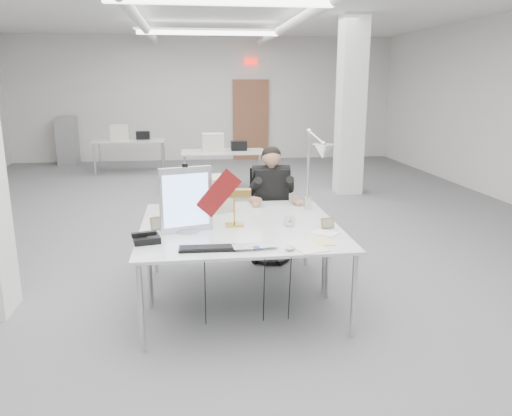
# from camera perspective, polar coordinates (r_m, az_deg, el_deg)

# --- Properties ---
(room_shell) EXTENTS (10.04, 14.04, 3.24)m
(room_shell) POSITION_cam_1_polar(r_m,az_deg,el_deg) (6.62, -3.57, 11.24)
(room_shell) COLOR #5C5C5E
(room_shell) RESTS_ON ground
(desk_main) EXTENTS (1.80, 0.90, 0.02)m
(desk_main) POSITION_cam_1_polar(r_m,az_deg,el_deg) (4.19, -1.31, -3.75)
(desk_main) COLOR silver
(desk_main) RESTS_ON room_shell
(desk_second) EXTENTS (1.80, 0.90, 0.02)m
(desk_second) POSITION_cam_1_polar(r_m,az_deg,el_deg) (5.05, -2.42, -0.63)
(desk_second) COLOR silver
(desk_second) RESTS_ON room_shell
(bg_desk_a) EXTENTS (1.60, 0.80, 0.02)m
(bg_desk_a) POSITION_cam_1_polar(r_m,az_deg,el_deg) (9.57, -3.71, 6.42)
(bg_desk_a) COLOR silver
(bg_desk_a) RESTS_ON room_shell
(bg_desk_b) EXTENTS (1.60, 0.80, 0.02)m
(bg_desk_b) POSITION_cam_1_polar(r_m,az_deg,el_deg) (11.82, -14.26, 7.49)
(bg_desk_b) COLOR silver
(bg_desk_b) RESTS_ON room_shell
(filing_cabinet) EXTENTS (0.45, 0.55, 1.20)m
(filing_cabinet) POSITION_cam_1_polar(r_m,az_deg,el_deg) (13.55, -20.75, 7.21)
(filing_cabinet) COLOR gray
(filing_cabinet) RESTS_ON room_shell
(office_chair) EXTENTS (0.49, 0.49, 0.97)m
(office_chair) POSITION_cam_1_polar(r_m,az_deg,el_deg) (5.79, 1.65, -1.32)
(office_chair) COLOR black
(office_chair) RESTS_ON room_shell
(seated_person) EXTENTS (0.45, 0.56, 0.82)m
(seated_person) POSITION_cam_1_polar(r_m,az_deg,el_deg) (5.64, 1.76, 2.60)
(seated_person) COLOR black
(seated_person) RESTS_ON office_chair
(monitor) EXTENTS (0.46, 0.17, 0.57)m
(monitor) POSITION_cam_1_polar(r_m,az_deg,el_deg) (4.37, -7.99, 0.94)
(monitor) COLOR silver
(monitor) RESTS_ON desk_main
(pennant) EXTENTS (0.40, 0.09, 0.44)m
(pennant) POSITION_cam_1_polar(r_m,az_deg,el_deg) (4.33, -4.29, 1.69)
(pennant) COLOR maroon
(pennant) RESTS_ON monitor
(keyboard) EXTENTS (0.45, 0.16, 0.02)m
(keyboard) POSITION_cam_1_polar(r_m,az_deg,el_deg) (3.95, -5.60, -4.62)
(keyboard) COLOR black
(keyboard) RESTS_ON desk_main
(laptop) EXTENTS (0.37, 0.26, 0.03)m
(laptop) POSITION_cam_1_polar(r_m,az_deg,el_deg) (3.91, 0.04, -4.68)
(laptop) COLOR silver
(laptop) RESTS_ON desk_main
(mouse) EXTENTS (0.09, 0.07, 0.03)m
(mouse) POSITION_cam_1_polar(r_m,az_deg,el_deg) (3.91, 3.94, -4.67)
(mouse) COLOR #A2A1A6
(mouse) RESTS_ON desk_main
(bankers_lamp) EXTENTS (0.34, 0.15, 0.37)m
(bankers_lamp) POSITION_cam_1_polar(r_m,az_deg,el_deg) (4.53, -2.51, 0.25)
(bankers_lamp) COLOR gold
(bankers_lamp) RESTS_ON desk_main
(desk_phone) EXTENTS (0.24, 0.23, 0.05)m
(desk_phone) POSITION_cam_1_polar(r_m,az_deg,el_deg) (4.20, -12.38, -3.49)
(desk_phone) COLOR black
(desk_phone) RESTS_ON desk_main
(picture_frame_left) EXTENTS (0.16, 0.09, 0.12)m
(picture_frame_left) POSITION_cam_1_polar(r_m,az_deg,el_deg) (4.52, -11.05, -1.71)
(picture_frame_left) COLOR #A27B46
(picture_frame_left) RESTS_ON desk_main
(picture_frame_right) EXTENTS (0.13, 0.05, 0.10)m
(picture_frame_right) POSITION_cam_1_polar(r_m,az_deg,el_deg) (4.53, 8.19, -1.71)
(picture_frame_right) COLOR #A57747
(picture_frame_right) RESTS_ON desk_main
(desk_clock) EXTENTS (0.11, 0.05, 0.10)m
(desk_clock) POSITION_cam_1_polar(r_m,az_deg,el_deg) (4.56, 3.87, -1.48)
(desk_clock) COLOR silver
(desk_clock) RESTS_ON desk_main
(paper_stack_a) EXTENTS (0.31, 0.38, 0.01)m
(paper_stack_a) POSITION_cam_1_polar(r_m,az_deg,el_deg) (4.01, 5.89, -4.41)
(paper_stack_a) COLOR silver
(paper_stack_a) RESTS_ON desk_main
(paper_stack_b) EXTENTS (0.18, 0.23, 0.01)m
(paper_stack_b) POSITION_cam_1_polar(r_m,az_deg,el_deg) (4.15, 7.54, -3.83)
(paper_stack_b) COLOR #E0D086
(paper_stack_b) RESTS_ON desk_main
(paper_stack_c) EXTENTS (0.26, 0.26, 0.01)m
(paper_stack_c) POSITION_cam_1_polar(r_m,az_deg,el_deg) (4.39, 7.82, -2.84)
(paper_stack_c) COLOR white
(paper_stack_c) RESTS_ON desk_main
(beige_monitor) EXTENTS (0.46, 0.45, 0.35)m
(beige_monitor) POSITION_cam_1_polar(r_m,az_deg,el_deg) (5.10, -5.30, 1.62)
(beige_monitor) COLOR #BAB29A
(beige_monitor) RESTS_ON desk_second
(architect_lamp) EXTENTS (0.27, 0.77, 0.99)m
(architect_lamp) POSITION_cam_1_polar(r_m,az_deg,el_deg) (4.88, 6.68, 4.85)
(architect_lamp) COLOR silver
(architect_lamp) RESTS_ON desk_second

